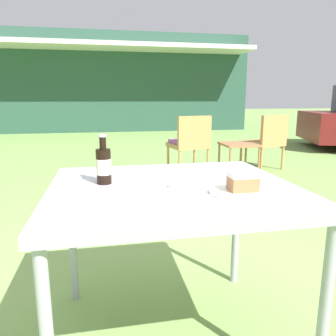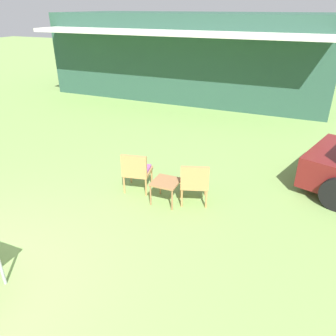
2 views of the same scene
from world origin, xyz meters
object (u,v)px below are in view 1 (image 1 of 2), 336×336
wicker_chair_plain (267,139)px  patio_table (173,199)px  garden_side_table (239,147)px  cola_bottle_near (104,165)px  cake_on_plate (240,186)px  wicker_chair_cushioned (190,141)px

wicker_chair_plain → patio_table: size_ratio=0.84×
garden_side_table → patio_table: (-1.61, -3.08, 0.27)m
wicker_chair_plain → cola_bottle_near: 3.96m
garden_side_table → cola_bottle_near: cola_bottle_near is taller
wicker_chair_plain → garden_side_table: size_ratio=1.70×
patio_table → cake_on_plate: size_ratio=4.90×
cake_on_plate → cola_bottle_near: size_ratio=0.98×
garden_side_table → cake_on_plate: cake_on_plate is taller
cake_on_plate → cola_bottle_near: (-0.49, 0.24, 0.05)m
wicker_chair_cushioned → patio_table: (-0.93, -3.24, 0.20)m
cake_on_plate → cola_bottle_near: cola_bottle_near is taller
cola_bottle_near → wicker_chair_cushioned: bearing=69.2°
wicker_chair_cushioned → garden_side_table: (0.68, -0.16, -0.08)m
wicker_chair_plain → garden_side_table: bearing=-2.6°
patio_table → cola_bottle_near: cola_bottle_near is taller
wicker_chair_cushioned → garden_side_table: size_ratio=1.70×
wicker_chair_cushioned → patio_table: bearing=63.3°
cake_on_plate → garden_side_table: bearing=66.8°
patio_table → cake_on_plate: cake_on_plate is taller
wicker_chair_plain → cake_on_plate: wicker_chair_plain is taller
patio_table → cake_on_plate: (0.22, -0.16, 0.09)m
wicker_chair_cushioned → patio_table: wicker_chair_cushioned is taller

